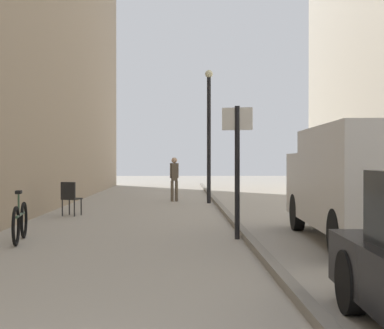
% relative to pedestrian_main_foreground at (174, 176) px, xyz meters
% --- Properties ---
extents(ground_plane, '(80.00, 80.00, 0.00)m').
position_rel_pedestrian_main_foreground_xyz_m(ground_plane, '(-0.07, -6.66, -0.95)').
color(ground_plane, '#A8A093').
extents(kerb_strip, '(0.16, 40.00, 0.12)m').
position_rel_pedestrian_main_foreground_xyz_m(kerb_strip, '(1.51, -6.66, -0.89)').
color(kerb_strip, gray).
rests_on(kerb_strip, ground_plane).
extents(pedestrian_main_foreground, '(0.32, 0.22, 1.64)m').
position_rel_pedestrian_main_foreground_xyz_m(pedestrian_main_foreground, '(0.00, 0.00, 0.00)').
color(pedestrian_main_foreground, brown).
rests_on(pedestrian_main_foreground, ground_plane).
extents(delivery_van, '(2.29, 5.36, 2.14)m').
position_rel_pedestrian_main_foreground_xyz_m(delivery_van, '(3.66, -10.50, 0.22)').
color(delivery_van, silver).
rests_on(delivery_van, ground_plane).
extents(street_sign_post, '(0.59, 0.18, 2.60)m').
position_rel_pedestrian_main_foreground_xyz_m(street_sign_post, '(1.33, -9.91, 0.60)').
color(street_sign_post, black).
rests_on(street_sign_post, ground_plane).
extents(lamp_post, '(0.28, 0.28, 4.76)m').
position_rel_pedestrian_main_foreground_xyz_m(lamp_post, '(1.25, -0.89, 1.77)').
color(lamp_post, black).
rests_on(lamp_post, ground_plane).
extents(bicycle_leaning, '(0.31, 1.76, 0.98)m').
position_rel_pedestrian_main_foreground_xyz_m(bicycle_leaning, '(-2.81, -10.20, -0.57)').
color(bicycle_leaning, black).
rests_on(bicycle_leaning, ground_plane).
extents(cafe_chair_near_window, '(0.56, 0.56, 0.94)m').
position_rel_pedestrian_main_foreground_xyz_m(cafe_chair_near_window, '(-2.82, -5.33, -0.40)').
color(cafe_chair_near_window, black).
rests_on(cafe_chair_near_window, ground_plane).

